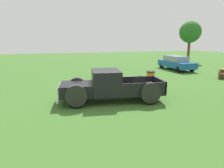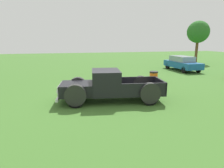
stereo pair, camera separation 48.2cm
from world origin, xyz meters
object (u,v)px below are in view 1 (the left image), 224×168
(trash_can, at_px, (150,77))
(pickup_truck_foreground, at_px, (105,87))
(oak_tree_east, at_px, (190,32))
(sedan_distant_a, at_px, (176,63))

(trash_can, bearing_deg, pickup_truck_foreground, -54.94)
(pickup_truck_foreground, xyz_separation_m, oak_tree_east, (-13.83, 15.89, 3.38))
(pickup_truck_foreground, distance_m, trash_can, 5.14)
(sedan_distant_a, distance_m, trash_can, 7.92)
(pickup_truck_foreground, bearing_deg, oak_tree_east, 131.05)
(pickup_truck_foreground, height_order, trash_can, pickup_truck_foreground)
(oak_tree_east, bearing_deg, sedan_distant_a, -46.49)
(sedan_distant_a, height_order, oak_tree_east, oak_tree_east)
(pickup_truck_foreground, height_order, sedan_distant_a, pickup_truck_foreground)
(pickup_truck_foreground, bearing_deg, sedan_distant_a, 129.52)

